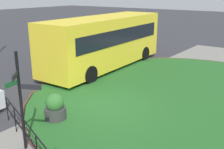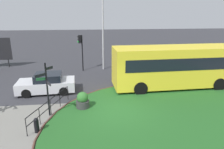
% 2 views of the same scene
% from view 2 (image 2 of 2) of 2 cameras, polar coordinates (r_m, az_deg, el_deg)
% --- Properties ---
extents(ground, '(120.00, 120.00, 0.00)m').
position_cam_2_polar(ground, '(12.66, 1.50, -10.22)').
color(ground, '#333338').
extents(sidewalk_paving, '(32.00, 7.56, 0.02)m').
position_cam_2_polar(sidewalk_paving, '(10.75, 3.21, -15.51)').
color(sidewalk_paving, gray).
rests_on(sidewalk_paving, ground).
extents(grass_island, '(14.67, 14.67, 0.10)m').
position_cam_2_polar(grass_island, '(11.42, 20.30, -14.32)').
color(grass_island, '#235B23').
rests_on(grass_island, ground).
extents(grass_kerb_ring, '(14.98, 14.98, 0.11)m').
position_cam_2_polar(grass_kerb_ring, '(11.41, 20.30, -14.30)').
color(grass_kerb_ring, brown).
rests_on(grass_kerb_ring, ground).
extents(signpost_directional, '(0.85, 1.02, 3.14)m').
position_cam_2_polar(signpost_directional, '(12.04, -17.46, -2.99)').
color(signpost_directional, black).
rests_on(signpost_directional, ground).
extents(bollard_foreground, '(0.24, 0.24, 0.80)m').
position_cam_2_polar(bollard_foreground, '(11.17, -19.95, -12.89)').
color(bollard_foreground, black).
rests_on(bollard_foreground, ground).
extents(railing_grass_edge, '(1.60, 4.27, 0.97)m').
position_cam_2_polar(railing_grass_edge, '(12.57, -16.49, -8.01)').
color(railing_grass_edge, black).
rests_on(railing_grass_edge, ground).
extents(bus_yellow, '(9.60, 2.91, 3.22)m').
position_cam_2_polar(bus_yellow, '(16.79, 16.87, 2.22)').
color(bus_yellow, yellow).
rests_on(bus_yellow, ground).
extents(car_near_lane, '(4.19, 2.10, 1.43)m').
position_cam_2_polar(car_near_lane, '(16.10, -17.39, -2.41)').
color(car_near_lane, silver).
rests_on(car_near_lane, ground).
extents(traffic_light_near, '(0.49, 0.30, 3.57)m').
position_cam_2_polar(traffic_light_near, '(20.89, -8.58, 8.02)').
color(traffic_light_near, black).
rests_on(traffic_light_near, ground).
extents(lamppost_tall, '(0.32, 0.32, 8.30)m').
position_cam_2_polar(lamppost_tall, '(21.06, -2.51, 13.24)').
color(lamppost_tall, '#B7B7BC').
rests_on(lamppost_tall, ground).
extents(planter_near_signpost, '(0.81, 0.81, 1.10)m').
position_cam_2_polar(planter_near_signpost, '(12.97, -8.03, -7.24)').
color(planter_near_signpost, '#383838').
rests_on(planter_near_signpost, ground).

